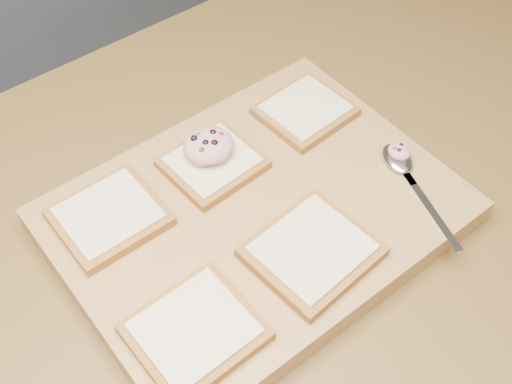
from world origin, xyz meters
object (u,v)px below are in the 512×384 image
tuna_salad_dollop (208,145)px  spoon (402,166)px  cutting_board (256,216)px  bread_far_center (213,163)px

tuna_salad_dollop → spoon: bearing=-41.0°
cutting_board → tuna_salad_dollop: (-0.00, 0.09, 0.05)m
cutting_board → bread_far_center: size_ratio=3.98×
cutting_board → bread_far_center: bread_far_center is taller
cutting_board → spoon: spoon is taller
bread_far_center → tuna_salad_dollop: 0.03m
tuna_salad_dollop → spoon: size_ratio=0.37×
bread_far_center → tuna_salad_dollop: size_ratio=1.80×
cutting_board → tuna_salad_dollop: 0.11m
bread_far_center → tuna_salad_dollop: (0.00, 0.01, 0.02)m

